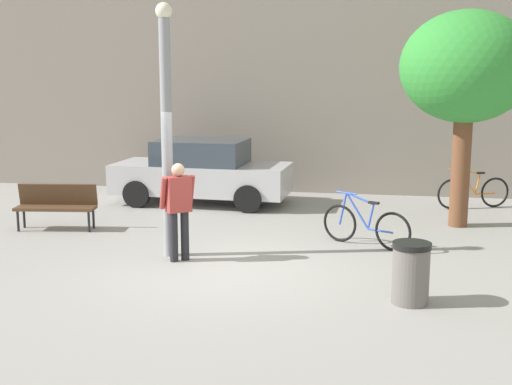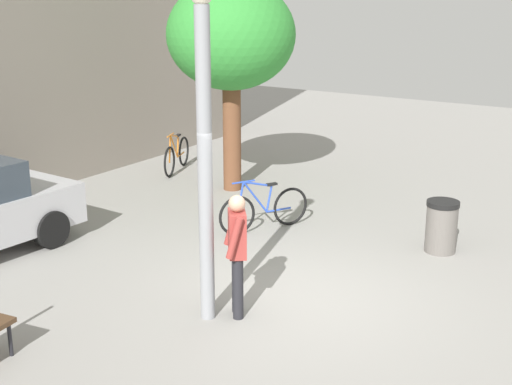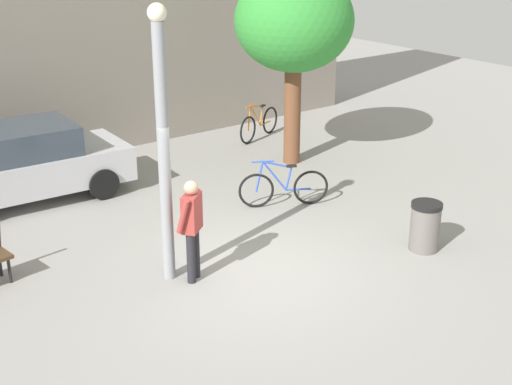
{
  "view_description": "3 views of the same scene",
  "coord_description": "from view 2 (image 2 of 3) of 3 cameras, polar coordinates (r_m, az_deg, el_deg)",
  "views": [
    {
      "loc": [
        2.35,
        -10.31,
        3.19
      ],
      "look_at": [
        0.4,
        0.64,
        1.17
      ],
      "focal_mm": 47.29,
      "sensor_mm": 36.0,
      "label": 1
    },
    {
      "loc": [
        -8.03,
        -4.56,
        4.26
      ],
      "look_at": [
        0.5,
        0.95,
        1.27
      ],
      "focal_mm": 49.97,
      "sensor_mm": 36.0,
      "label": 2
    },
    {
      "loc": [
        -6.2,
        -8.3,
        5.43
      ],
      "look_at": [
        0.74,
        0.85,
        0.95
      ],
      "focal_mm": 50.21,
      "sensor_mm": 36.0,
      "label": 3
    }
  ],
  "objects": [
    {
      "name": "ground_plane",
      "position": [
        10.17,
        3.01,
        -8.41
      ],
      "size": [
        36.0,
        36.0,
        0.0
      ],
      "primitive_type": "plane",
      "color": "gray"
    },
    {
      "name": "bicycle_blue",
      "position": [
        12.71,
        0.63,
        -1.37
      ],
      "size": [
        1.62,
        0.89,
        0.97
      ],
      "color": "black",
      "rests_on": "ground_plane"
    },
    {
      "name": "lamppost",
      "position": [
        8.86,
        -4.14,
        3.52
      ],
      "size": [
        0.28,
        0.28,
        4.29
      ],
      "color": "gray",
      "rests_on": "ground_plane"
    },
    {
      "name": "person_by_lamppost",
      "position": [
        9.29,
        -1.54,
        -4.39
      ],
      "size": [
        0.61,
        0.54,
        1.67
      ],
      "color": "#232328",
      "rests_on": "ground_plane"
    },
    {
      "name": "trash_bin",
      "position": [
        12.07,
        14.62,
        -2.63
      ],
      "size": [
        0.53,
        0.53,
        0.87
      ],
      "color": "#66605B",
      "rests_on": "ground_plane"
    },
    {
      "name": "bicycle_orange",
      "position": [
        16.84,
        -6.37,
        2.98
      ],
      "size": [
        1.71,
        0.7,
        0.97
      ],
      "color": "black",
      "rests_on": "ground_plane"
    },
    {
      "name": "plaza_tree",
      "position": [
        14.8,
        -2.01,
        12.33
      ],
      "size": [
        2.63,
        2.63,
        4.38
      ],
      "color": "brown",
      "rests_on": "ground_plane"
    }
  ]
}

